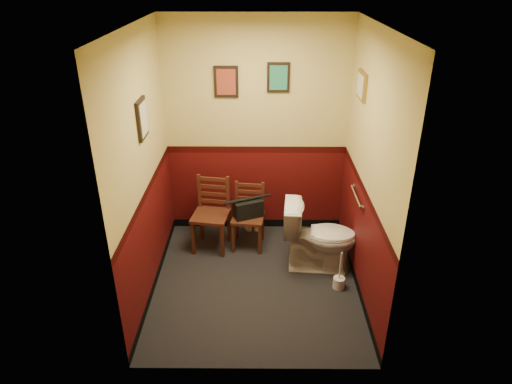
% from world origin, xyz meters
% --- Properties ---
extents(floor, '(2.20, 2.40, 0.00)m').
position_xyz_m(floor, '(0.00, 0.00, 0.00)').
color(floor, black).
rests_on(floor, ground).
extents(ceiling, '(2.20, 2.40, 0.00)m').
position_xyz_m(ceiling, '(0.00, 0.00, 2.70)').
color(ceiling, silver).
rests_on(ceiling, ground).
extents(wall_back, '(2.20, 0.00, 2.70)m').
position_xyz_m(wall_back, '(0.00, 1.20, 1.35)').
color(wall_back, '#470B0B').
rests_on(wall_back, ground).
extents(wall_front, '(2.20, 0.00, 2.70)m').
position_xyz_m(wall_front, '(0.00, -1.20, 1.35)').
color(wall_front, '#470B0B').
rests_on(wall_front, ground).
extents(wall_left, '(0.00, 2.40, 2.70)m').
position_xyz_m(wall_left, '(-1.10, 0.00, 1.35)').
color(wall_left, '#470B0B').
rests_on(wall_left, ground).
extents(wall_right, '(0.00, 2.40, 2.70)m').
position_xyz_m(wall_right, '(1.10, 0.00, 1.35)').
color(wall_right, '#470B0B').
rests_on(wall_right, ground).
extents(grab_bar, '(0.05, 0.56, 0.06)m').
position_xyz_m(grab_bar, '(1.07, 0.25, 0.95)').
color(grab_bar, silver).
rests_on(grab_bar, wall_right).
extents(framed_print_back_a, '(0.28, 0.04, 0.36)m').
position_xyz_m(framed_print_back_a, '(-0.35, 1.18, 1.95)').
color(framed_print_back_a, black).
rests_on(framed_print_back_a, wall_back).
extents(framed_print_back_b, '(0.26, 0.04, 0.34)m').
position_xyz_m(framed_print_back_b, '(0.25, 1.18, 2.00)').
color(framed_print_back_b, black).
rests_on(framed_print_back_b, wall_back).
extents(framed_print_left, '(0.04, 0.30, 0.38)m').
position_xyz_m(framed_print_left, '(-1.08, 0.10, 1.85)').
color(framed_print_left, black).
rests_on(framed_print_left, wall_left).
extents(framed_print_right, '(0.04, 0.34, 0.28)m').
position_xyz_m(framed_print_right, '(1.08, 0.60, 2.05)').
color(framed_print_right, olive).
rests_on(framed_print_right, wall_right).
extents(toilet, '(0.87, 0.54, 0.81)m').
position_xyz_m(toilet, '(0.72, 0.31, 0.41)').
color(toilet, white).
rests_on(toilet, floor).
extents(toilet_brush, '(0.13, 0.13, 0.46)m').
position_xyz_m(toilet_brush, '(0.90, -0.08, 0.07)').
color(toilet_brush, silver).
rests_on(toilet_brush, floor).
extents(chair_left, '(0.48, 0.48, 0.90)m').
position_xyz_m(chair_left, '(-0.54, 0.74, 0.45)').
color(chair_left, '#472115').
rests_on(chair_left, floor).
extents(chair_right, '(0.42, 0.42, 0.81)m').
position_xyz_m(chair_right, '(-0.10, 0.78, 0.40)').
color(chair_right, '#472115').
rests_on(chair_right, floor).
extents(handbag, '(0.38, 0.29, 0.25)m').
position_xyz_m(handbag, '(-0.10, 0.74, 0.53)').
color(handbag, black).
rests_on(handbag, chair_right).
extents(tp_stack, '(0.21, 0.11, 0.19)m').
position_xyz_m(tp_stack, '(-0.05, 1.11, 0.08)').
color(tp_stack, silver).
rests_on(tp_stack, floor).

